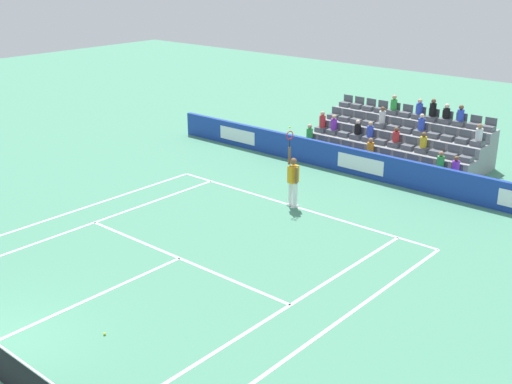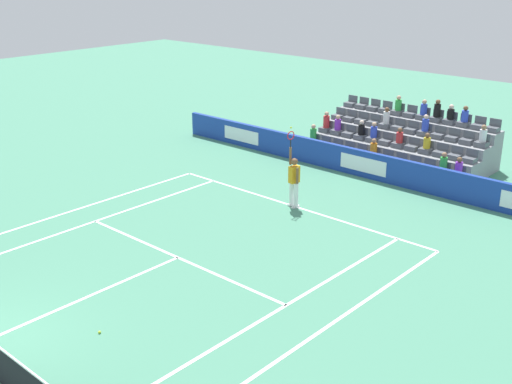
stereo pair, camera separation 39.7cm
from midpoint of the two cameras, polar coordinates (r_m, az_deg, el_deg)
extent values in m
cube|color=white|center=(22.86, 2.88, -1.26)|extent=(10.97, 0.10, 0.01)
cube|color=white|center=(19.18, -7.35, -5.80)|extent=(8.23, 0.10, 0.01)
cube|color=white|center=(17.48, -15.22, -9.13)|extent=(0.10, 6.40, 0.01)
cube|color=white|center=(21.95, -15.48, -2.94)|extent=(0.10, 11.89, 0.01)
cube|color=white|center=(16.36, 1.34, -10.51)|extent=(0.10, 11.89, 0.01)
cube|color=white|center=(23.04, -17.41, -2.03)|extent=(0.10, 11.89, 0.01)
cube|color=white|center=(15.66, 5.30, -12.15)|extent=(0.10, 11.89, 0.01)
cube|color=white|center=(22.79, 2.72, -1.33)|extent=(0.10, 0.20, 0.01)
cube|color=#193899|center=(26.10, 8.85, 2.51)|extent=(19.83, 0.20, 1.07)
cube|color=white|center=(26.01, 8.72, 2.46)|extent=(2.12, 0.01, 0.60)
cube|color=white|center=(29.87, -2.05, 5.01)|extent=(2.12, 0.01, 0.60)
cylinder|color=white|center=(22.62, 2.96, -0.29)|extent=(0.16, 0.16, 0.90)
cylinder|color=white|center=(22.78, 2.56, -0.13)|extent=(0.16, 0.16, 0.90)
cube|color=white|center=(22.76, 2.94, -1.26)|extent=(0.17, 0.28, 0.08)
cube|color=white|center=(22.93, 2.55, -1.09)|extent=(0.17, 0.28, 0.08)
cube|color=orange|center=(22.45, 2.79, 1.58)|extent=(0.28, 0.39, 0.60)
sphere|color=brown|center=(22.31, 2.81, 2.70)|extent=(0.24, 0.24, 0.24)
cylinder|color=brown|center=(22.42, 2.45, 3.20)|extent=(0.09, 0.09, 0.62)
cylinder|color=brown|center=(22.26, 3.07, 1.47)|extent=(0.09, 0.09, 0.56)
cylinder|color=black|center=(22.29, 2.47, 4.31)|extent=(0.04, 0.04, 0.28)
torus|color=red|center=(22.22, 2.48, 5.00)|extent=(0.09, 0.31, 0.31)
sphere|color=#D1E533|center=(22.15, 2.49, 5.70)|extent=(0.07, 0.07, 0.07)
cube|color=gray|center=(27.07, 10.04, 2.37)|extent=(7.44, 0.95, 0.42)
cube|color=#545960|center=(25.51, 16.62, 1.44)|extent=(0.48, 0.44, 0.20)
cube|color=#545960|center=(25.61, 16.87, 2.08)|extent=(0.48, 0.04, 0.30)
cube|color=#545960|center=(25.75, 15.38, 1.74)|extent=(0.48, 0.44, 0.20)
cube|color=#545960|center=(25.85, 15.62, 2.37)|extent=(0.48, 0.04, 0.30)
cube|color=#545960|center=(26.00, 14.16, 2.03)|extent=(0.48, 0.44, 0.20)
cube|color=#545960|center=(26.10, 14.41, 2.65)|extent=(0.48, 0.04, 0.30)
cube|color=#545960|center=(26.27, 12.96, 2.31)|extent=(0.48, 0.44, 0.20)
cube|color=#545960|center=(26.37, 13.21, 2.93)|extent=(0.48, 0.04, 0.30)
cube|color=#545960|center=(26.55, 11.79, 2.59)|extent=(0.48, 0.44, 0.20)
cube|color=#545960|center=(26.64, 12.04, 3.20)|extent=(0.48, 0.04, 0.30)
cube|color=#545960|center=(26.83, 10.64, 2.86)|extent=(0.48, 0.44, 0.20)
cube|color=#545960|center=(26.93, 10.89, 3.47)|extent=(0.48, 0.04, 0.30)
cube|color=#545960|center=(27.13, 9.52, 3.13)|extent=(0.48, 0.44, 0.20)
cube|color=#545960|center=(27.23, 9.77, 3.72)|extent=(0.48, 0.04, 0.30)
cube|color=#545960|center=(27.44, 8.42, 3.39)|extent=(0.48, 0.44, 0.20)
cube|color=#545960|center=(27.53, 8.67, 3.97)|extent=(0.48, 0.04, 0.30)
cube|color=#545960|center=(27.76, 7.34, 3.64)|extent=(0.48, 0.44, 0.20)
cube|color=#545960|center=(27.85, 7.59, 4.22)|extent=(0.48, 0.04, 0.30)
cube|color=#545960|center=(28.09, 6.29, 3.88)|extent=(0.48, 0.44, 0.20)
cube|color=#545960|center=(28.18, 6.54, 4.45)|extent=(0.48, 0.04, 0.30)
cube|color=#545960|center=(28.43, 5.26, 4.12)|extent=(0.48, 0.44, 0.20)
cube|color=#545960|center=(28.52, 5.52, 4.68)|extent=(0.48, 0.04, 0.30)
cube|color=#545960|center=(28.78, 4.26, 4.35)|extent=(0.48, 0.44, 0.20)
cube|color=#545960|center=(28.87, 4.51, 4.90)|extent=(0.48, 0.04, 0.30)
cube|color=gray|center=(27.80, 11.08, 3.23)|extent=(7.44, 0.95, 0.84)
cube|color=#545960|center=(26.22, 17.59, 2.81)|extent=(0.48, 0.44, 0.20)
cube|color=#545960|center=(26.33, 17.83, 3.42)|extent=(0.48, 0.04, 0.30)
cube|color=#545960|center=(26.46, 16.37, 3.08)|extent=(0.48, 0.44, 0.20)
cube|color=#545960|center=(26.56, 16.61, 3.69)|extent=(0.48, 0.04, 0.30)
cube|color=#545960|center=(26.70, 15.17, 3.36)|extent=(0.48, 0.44, 0.20)
cube|color=#545960|center=(26.81, 15.41, 3.96)|extent=(0.48, 0.04, 0.30)
cube|color=#545960|center=(26.96, 14.00, 3.62)|extent=(0.48, 0.44, 0.20)
cube|color=#545960|center=(27.07, 14.24, 4.22)|extent=(0.48, 0.04, 0.30)
cube|color=#545960|center=(27.23, 12.84, 3.88)|extent=(0.48, 0.44, 0.20)
cube|color=#545960|center=(27.33, 13.08, 4.47)|extent=(0.48, 0.04, 0.30)
cube|color=#545960|center=(27.51, 11.71, 4.13)|extent=(0.48, 0.44, 0.20)
cube|color=#545960|center=(27.61, 11.95, 4.72)|extent=(0.48, 0.04, 0.30)
cube|color=#545960|center=(27.80, 10.60, 4.38)|extent=(0.48, 0.44, 0.20)
cube|color=#545960|center=(27.91, 10.84, 4.96)|extent=(0.48, 0.04, 0.30)
cube|color=#545960|center=(28.11, 9.51, 4.62)|extent=(0.48, 0.44, 0.20)
cube|color=#545960|center=(28.21, 9.76, 5.19)|extent=(0.48, 0.04, 0.30)
cube|color=#545960|center=(28.42, 8.45, 4.85)|extent=(0.48, 0.44, 0.20)
cube|color=#545960|center=(28.52, 8.69, 5.41)|extent=(0.48, 0.04, 0.30)
cube|color=#545960|center=(28.74, 7.41, 5.08)|extent=(0.48, 0.44, 0.20)
cube|color=#545960|center=(28.84, 7.65, 5.63)|extent=(0.48, 0.04, 0.30)
cube|color=#545960|center=(29.07, 6.39, 5.30)|extent=(0.48, 0.44, 0.20)
cube|color=#545960|center=(29.17, 6.64, 5.84)|extent=(0.48, 0.04, 0.30)
cube|color=#545960|center=(29.41, 5.40, 5.51)|extent=(0.48, 0.44, 0.20)
cube|color=#545960|center=(29.51, 5.64, 6.05)|extent=(0.48, 0.04, 0.30)
cube|color=gray|center=(28.54, 12.07, 4.04)|extent=(7.44, 0.95, 1.26)
cube|color=#545960|center=(26.96, 18.51, 4.10)|extent=(0.48, 0.44, 0.20)
cube|color=#545960|center=(27.07, 18.74, 4.69)|extent=(0.48, 0.04, 0.30)
cube|color=#545960|center=(27.18, 17.31, 4.36)|extent=(0.48, 0.44, 0.20)
cube|color=#545960|center=(27.30, 17.54, 4.95)|extent=(0.48, 0.04, 0.30)
cube|color=#545960|center=(27.42, 16.14, 4.61)|extent=(0.48, 0.44, 0.20)
cube|color=#545960|center=(27.54, 16.37, 5.19)|extent=(0.48, 0.04, 0.30)
cube|color=#545960|center=(27.67, 14.98, 4.86)|extent=(0.48, 0.44, 0.20)
cube|color=#545960|center=(27.79, 15.21, 5.44)|extent=(0.48, 0.04, 0.30)
cube|color=#545960|center=(27.94, 13.85, 5.11)|extent=(0.48, 0.44, 0.20)
cube|color=#545960|center=(28.05, 14.08, 5.67)|extent=(0.48, 0.04, 0.30)
cube|color=#545960|center=(28.21, 12.73, 5.34)|extent=(0.48, 0.44, 0.20)
cube|color=#545960|center=(28.32, 12.97, 5.90)|extent=(0.48, 0.04, 0.30)
cube|color=#545960|center=(28.50, 11.64, 5.57)|extent=(0.48, 0.44, 0.20)
cube|color=#545960|center=(28.61, 11.87, 6.13)|extent=(0.48, 0.04, 0.30)
cube|color=#545960|center=(28.79, 10.56, 5.79)|extent=(0.48, 0.44, 0.20)
cube|color=#545960|center=(28.90, 10.80, 6.34)|extent=(0.48, 0.04, 0.30)
cube|color=#545960|center=(29.10, 9.51, 6.01)|extent=(0.48, 0.44, 0.20)
cube|color=#545960|center=(29.20, 9.75, 6.55)|extent=(0.48, 0.04, 0.30)
cube|color=#545960|center=(29.41, 8.48, 6.22)|extent=(0.48, 0.44, 0.20)
cube|color=#545960|center=(29.52, 8.72, 6.76)|extent=(0.48, 0.04, 0.30)
cube|color=#545960|center=(29.74, 7.47, 6.42)|extent=(0.48, 0.44, 0.20)
cube|color=#545960|center=(29.84, 7.71, 6.95)|extent=(0.48, 0.04, 0.30)
cube|color=#545960|center=(30.07, 6.49, 6.62)|extent=(0.48, 0.44, 0.20)
cube|color=#545960|center=(30.17, 6.72, 7.14)|extent=(0.48, 0.04, 0.30)
cube|color=gray|center=(29.30, 13.02, 4.81)|extent=(7.44, 0.95, 1.68)
cube|color=#545960|center=(27.71, 19.38, 5.32)|extent=(0.48, 0.44, 0.20)
cube|color=#545960|center=(27.83, 19.60, 5.89)|extent=(0.48, 0.04, 0.30)
cube|color=#545960|center=(27.93, 18.21, 5.57)|extent=(0.48, 0.44, 0.20)
cube|color=#545960|center=(28.05, 18.43, 6.13)|extent=(0.48, 0.04, 0.30)
cube|color=#545960|center=(28.16, 17.06, 5.81)|extent=(0.48, 0.44, 0.20)
cube|color=#545960|center=(28.29, 17.28, 6.36)|extent=(0.48, 0.04, 0.30)
cube|color=#545960|center=(28.41, 15.92, 6.04)|extent=(0.48, 0.44, 0.20)
cube|color=#545960|center=(28.53, 16.14, 6.59)|extent=(0.48, 0.04, 0.30)
cube|color=#545960|center=(28.66, 14.80, 6.27)|extent=(0.48, 0.44, 0.20)
cube|color=#545960|center=(28.78, 15.03, 6.82)|extent=(0.48, 0.04, 0.30)
cube|color=#545960|center=(28.93, 13.71, 6.49)|extent=(0.48, 0.44, 0.20)
cube|color=#545960|center=(29.05, 13.93, 7.03)|extent=(0.48, 0.04, 0.30)
cube|color=#545960|center=(29.21, 12.63, 6.70)|extent=(0.48, 0.44, 0.20)
cube|color=#545960|center=(29.33, 12.85, 7.24)|extent=(0.48, 0.04, 0.30)
cube|color=#545960|center=(29.50, 11.57, 6.91)|extent=(0.48, 0.44, 0.20)
cube|color=#545960|center=(29.61, 11.80, 7.44)|extent=(0.48, 0.04, 0.30)
cube|color=#545960|center=(29.80, 10.53, 7.11)|extent=(0.48, 0.44, 0.20)
cube|color=#545960|center=(29.91, 10.76, 7.64)|extent=(0.48, 0.04, 0.30)
cube|color=#545960|center=(30.10, 9.51, 7.31)|extent=(0.48, 0.44, 0.20)
cube|color=#545960|center=(30.22, 9.74, 7.83)|extent=(0.48, 0.04, 0.30)
cube|color=#545960|center=(30.42, 8.51, 7.50)|extent=(0.48, 0.44, 0.20)
cube|color=#545960|center=(30.53, 8.74, 8.01)|extent=(0.48, 0.04, 0.30)
cube|color=#545960|center=(30.75, 7.53, 7.68)|extent=(0.48, 0.44, 0.20)
cube|color=#545960|center=(30.86, 7.76, 8.19)|extent=(0.48, 0.04, 0.30)
cylinder|color=yellow|center=(26.92, 14.10, 4.29)|extent=(0.28, 0.28, 0.43)
sphere|color=brown|center=(26.84, 14.16, 4.93)|extent=(0.20, 0.20, 0.20)
cylinder|color=green|center=(25.69, 15.50, 2.51)|extent=(0.28, 0.28, 0.50)
sphere|color=#9E7251|center=(25.59, 15.57, 3.26)|extent=(0.20, 0.20, 0.20)
cylinder|color=green|center=(28.72, 4.34, 5.08)|extent=(0.28, 0.28, 0.54)
sphere|color=#D3A884|center=(28.63, 4.36, 5.79)|extent=(0.20, 0.20, 0.20)
cylinder|color=blue|center=(28.06, 9.61, 5.28)|extent=(0.28, 0.28, 0.46)
sphere|color=#D3A884|center=(27.98, 9.65, 5.93)|extent=(0.20, 0.20, 0.20)
cylinder|color=blue|center=(28.13, 17.17, 6.48)|extent=(0.28, 0.28, 0.46)
sphere|color=brown|center=(28.06, 17.24, 7.13)|extent=(0.20, 0.20, 0.20)
cylinder|color=green|center=(29.47, 11.66, 7.55)|extent=(0.28, 0.28, 0.46)
sphere|color=#D3A884|center=(29.40, 11.71, 8.18)|extent=(0.20, 0.20, 0.20)
cylinder|color=blue|center=(27.90, 13.95, 5.81)|extent=(0.28, 0.28, 0.49)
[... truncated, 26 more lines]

